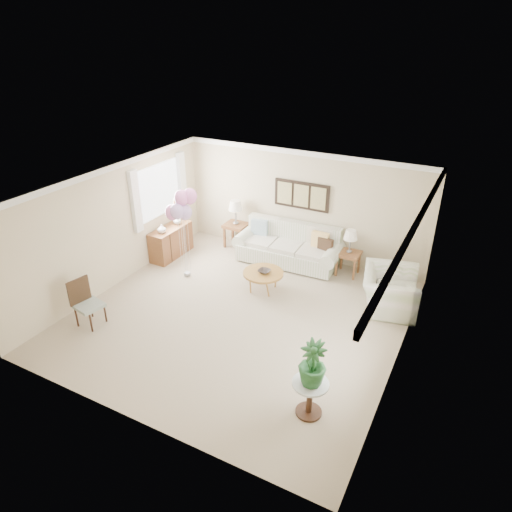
{
  "coord_description": "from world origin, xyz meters",
  "views": [
    {
      "loc": [
        3.73,
        -6.43,
        5.09
      ],
      "look_at": [
        0.05,
        0.6,
        1.05
      ],
      "focal_mm": 32.0,
      "sensor_mm": 36.0,
      "label": 1
    }
  ],
  "objects_px": {
    "coffee_table": "(263,274)",
    "balloon_cluster": "(181,206)",
    "accent_chair": "(86,301)",
    "sofa": "(289,248)",
    "armchair": "(390,290)"
  },
  "relations": [
    {
      "from": "accent_chair",
      "to": "balloon_cluster",
      "type": "distance_m",
      "value": 2.7
    },
    {
      "from": "sofa",
      "to": "balloon_cluster",
      "type": "bearing_deg",
      "value": -135.7
    },
    {
      "from": "sofa",
      "to": "accent_chair",
      "type": "xyz_separation_m",
      "value": [
        -2.34,
        -4.06,
        0.11
      ]
    },
    {
      "from": "coffee_table",
      "to": "balloon_cluster",
      "type": "distance_m",
      "value": 2.24
    },
    {
      "from": "armchair",
      "to": "balloon_cluster",
      "type": "bearing_deg",
      "value": 88.77
    },
    {
      "from": "balloon_cluster",
      "to": "coffee_table",
      "type": "bearing_deg",
      "value": 8.59
    },
    {
      "from": "accent_chair",
      "to": "sofa",
      "type": "bearing_deg",
      "value": 60.01
    },
    {
      "from": "coffee_table",
      "to": "balloon_cluster",
      "type": "relative_size",
      "value": 0.42
    },
    {
      "from": "accent_chair",
      "to": "balloon_cluster",
      "type": "relative_size",
      "value": 0.45
    },
    {
      "from": "balloon_cluster",
      "to": "armchair",
      "type": "bearing_deg",
      "value": 10.94
    },
    {
      "from": "coffee_table",
      "to": "accent_chair",
      "type": "xyz_separation_m",
      "value": [
        -2.39,
        -2.62,
        0.08
      ]
    },
    {
      "from": "sofa",
      "to": "coffee_table",
      "type": "bearing_deg",
      "value": -88.31
    },
    {
      "from": "armchair",
      "to": "balloon_cluster",
      "type": "distance_m",
      "value": 4.6
    },
    {
      "from": "sofa",
      "to": "balloon_cluster",
      "type": "distance_m",
      "value": 2.8
    },
    {
      "from": "sofa",
      "to": "accent_chair",
      "type": "bearing_deg",
      "value": -119.99
    }
  ]
}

